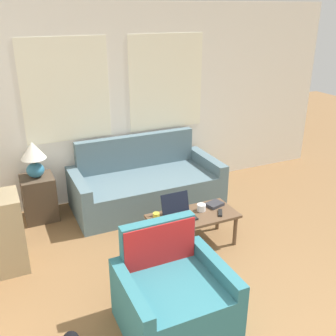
# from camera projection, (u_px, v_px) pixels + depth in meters

# --- Properties ---
(wall_back) EXTENTS (6.53, 0.06, 2.60)m
(wall_back) POSITION_uv_depth(u_px,v_px,m) (125.00, 104.00, 5.33)
(wall_back) COLOR white
(wall_back) RESTS_ON ground_plane
(couch) EXTENTS (1.98, 0.92, 0.89)m
(couch) POSITION_uv_depth(u_px,v_px,m) (145.00, 185.00, 5.37)
(couch) COLOR slate
(couch) RESTS_ON ground_plane
(armchair) EXTENTS (0.87, 0.80, 0.86)m
(armchair) POSITION_uv_depth(u_px,v_px,m) (172.00, 298.00, 3.28)
(armchair) COLOR #2D6B75
(armchair) RESTS_ON ground_plane
(side_table) EXTENTS (0.40, 0.40, 0.57)m
(side_table) POSITION_uv_depth(u_px,v_px,m) (39.00, 198.00, 4.97)
(side_table) COLOR #4C3D2D
(side_table) RESTS_ON ground_plane
(table_lamp) EXTENTS (0.30, 0.30, 0.46)m
(table_lamp) POSITION_uv_depth(u_px,v_px,m) (34.00, 157.00, 4.75)
(table_lamp) COLOR teal
(table_lamp) RESTS_ON side_table
(coffee_table) EXTENTS (0.99, 0.48, 0.39)m
(coffee_table) POSITION_uv_depth(u_px,v_px,m) (193.00, 219.00, 4.37)
(coffee_table) COLOR brown
(coffee_table) RESTS_ON ground_plane
(laptop) EXTENTS (0.33, 0.29, 0.24)m
(laptop) POSITION_uv_depth(u_px,v_px,m) (178.00, 212.00, 4.30)
(laptop) COLOR black
(laptop) RESTS_ON coffee_table
(cup_navy) EXTENTS (0.10, 0.10, 0.08)m
(cup_navy) POSITION_uv_depth(u_px,v_px,m) (201.00, 207.00, 4.43)
(cup_navy) COLOR white
(cup_navy) RESTS_ON coffee_table
(cup_yellow) EXTENTS (0.07, 0.07, 0.08)m
(cup_yellow) POSITION_uv_depth(u_px,v_px,m) (156.00, 216.00, 4.25)
(cup_yellow) COLOR gold
(cup_yellow) RESTS_ON coffee_table
(book_red) EXTENTS (0.22, 0.19, 0.04)m
(book_red) POSITION_uv_depth(u_px,v_px,m) (215.00, 204.00, 4.55)
(book_red) COLOR #2D2D33
(book_red) RESTS_ON coffee_table
(tv_remote) EXTENTS (0.12, 0.15, 0.02)m
(tv_remote) POSITION_uv_depth(u_px,v_px,m) (220.00, 213.00, 4.37)
(tv_remote) COLOR black
(tv_remote) RESTS_ON coffee_table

